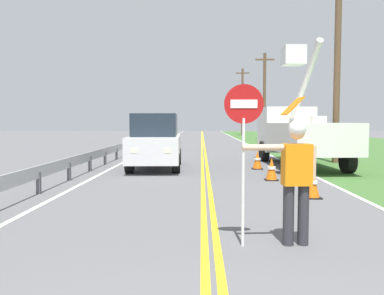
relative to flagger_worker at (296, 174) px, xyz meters
The scene contains 15 objects.
centerline_yellow_left 15.93m from the flagger_worker, 94.76° to the left, with size 0.11×110.00×0.01m, color yellow.
centerline_yellow_right 15.91m from the flagger_worker, 94.12° to the left, with size 0.11×110.00×0.01m, color yellow.
edge_line_right 16.05m from the flagger_worker, 81.49° to the left, with size 0.12×110.00×0.01m, color silver.
edge_line_left 16.59m from the flagger_worker, 106.96° to the left, with size 0.12×110.00×0.01m, color silver.
flagger_worker is the anchor object (origin of this frame).
stop_sign_paddle 1.02m from the flagger_worker, behind, with size 0.56×0.04×2.33m.
utility_bucket_truck 11.08m from the flagger_worker, 76.32° to the left, with size 2.67×6.91×5.04m.
oncoming_suv_nearest 10.05m from the flagger_worker, 108.14° to the left, with size 2.06×4.67×2.10m.
utility_pole_near 13.15m from the flagger_worker, 69.04° to the left, with size 1.80×0.28×8.55m.
utility_pole_mid 32.70m from the flagger_worker, 81.86° to the left, with size 1.80×0.28×8.26m.
utility_pole_far 48.30m from the flagger_worker, 85.06° to the left, with size 1.80×0.28×8.93m.
traffic_cone_lead 3.89m from the flagger_worker, 70.89° to the left, with size 0.40×0.40×0.70m.
traffic_cone_mid 6.56m from the flagger_worker, 82.97° to the left, with size 0.40×0.40×0.70m.
traffic_cone_tail 9.44m from the flagger_worker, 85.30° to the left, with size 0.40×0.40×0.70m.
guardrail_left_shoulder 13.18m from the flagger_worker, 114.34° to the left, with size 0.10×32.00×0.71m.
Camera 1 is at (-0.14, -1.58, 1.79)m, focal length 37.19 mm.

